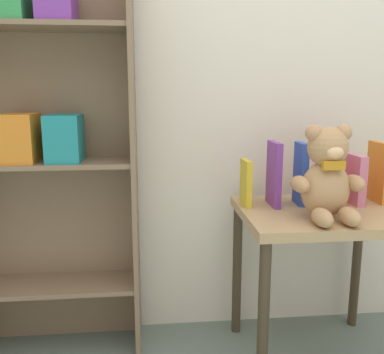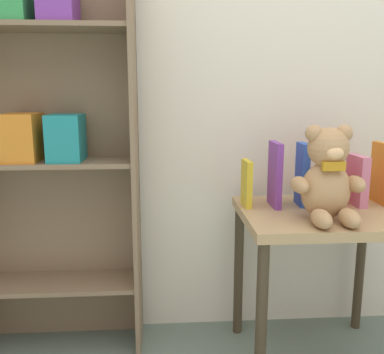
{
  "view_description": "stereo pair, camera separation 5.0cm",
  "coord_description": "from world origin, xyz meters",
  "px_view_note": "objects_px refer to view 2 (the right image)",
  "views": [
    {
      "loc": [
        -0.52,
        -0.53,
        1.07
      ],
      "look_at": [
        -0.37,
        1.04,
        0.75
      ],
      "focal_mm": 40.0,
      "sensor_mm": 36.0,
      "label": 1
    },
    {
      "loc": [
        -0.47,
        -0.53,
        1.07
      ],
      "look_at": [
        -0.37,
        1.04,
        0.75
      ],
      "focal_mm": 40.0,
      "sensor_mm": 36.0,
      "label": 2
    }
  ],
  "objects_px": {
    "book_standing_yellow": "(247,183)",
    "book_standing_pink": "(357,180)",
    "book_standing_purple": "(275,174)",
    "book_standing_red": "(328,178)",
    "display_table": "(321,236)",
    "book_standing_blue": "(302,174)",
    "book_standing_orange": "(382,173)",
    "teddy_bear": "(328,178)",
    "bookshelf_side": "(48,138)"
  },
  "relations": [
    {
      "from": "book_standing_yellow",
      "to": "book_standing_pink",
      "type": "xyz_separation_m",
      "value": [
        0.44,
        -0.01,
        0.01
      ]
    },
    {
      "from": "book_standing_purple",
      "to": "book_standing_red",
      "type": "bearing_deg",
      "value": 4.32
    },
    {
      "from": "display_table",
      "to": "book_standing_blue",
      "type": "height_order",
      "value": "book_standing_blue"
    },
    {
      "from": "book_standing_red",
      "to": "book_standing_pink",
      "type": "distance_m",
      "value": 0.11
    },
    {
      "from": "book_standing_yellow",
      "to": "book_standing_purple",
      "type": "height_order",
      "value": "book_standing_purple"
    },
    {
      "from": "book_standing_pink",
      "to": "book_standing_orange",
      "type": "distance_m",
      "value": 0.11
    },
    {
      "from": "book_standing_yellow",
      "to": "book_standing_orange",
      "type": "distance_m",
      "value": 0.55
    },
    {
      "from": "book_standing_yellow",
      "to": "book_standing_orange",
      "type": "relative_size",
      "value": 0.75
    },
    {
      "from": "display_table",
      "to": "teddy_bear",
      "type": "bearing_deg",
      "value": -106.4
    },
    {
      "from": "book_standing_pink",
      "to": "display_table",
      "type": "bearing_deg",
      "value": -154.7
    },
    {
      "from": "bookshelf_side",
      "to": "book_standing_pink",
      "type": "relative_size",
      "value": 8.0
    },
    {
      "from": "teddy_bear",
      "to": "book_standing_blue",
      "type": "relative_size",
      "value": 1.35
    },
    {
      "from": "display_table",
      "to": "book_standing_orange",
      "type": "xyz_separation_m",
      "value": [
        0.27,
        0.11,
        0.22
      ]
    },
    {
      "from": "display_table",
      "to": "book_standing_purple",
      "type": "bearing_deg",
      "value": 152.29
    },
    {
      "from": "display_table",
      "to": "book_standing_blue",
      "type": "distance_m",
      "value": 0.25
    },
    {
      "from": "book_standing_blue",
      "to": "book_standing_orange",
      "type": "height_order",
      "value": "book_standing_blue"
    },
    {
      "from": "bookshelf_side",
      "to": "teddy_bear",
      "type": "relative_size",
      "value": 4.76
    },
    {
      "from": "book_standing_yellow",
      "to": "book_standing_pink",
      "type": "relative_size",
      "value": 0.92
    },
    {
      "from": "book_standing_pink",
      "to": "book_standing_red",
      "type": "bearing_deg",
      "value": 169.0
    },
    {
      "from": "book_standing_red",
      "to": "book_standing_pink",
      "type": "relative_size",
      "value": 1.07
    },
    {
      "from": "display_table",
      "to": "bookshelf_side",
      "type": "bearing_deg",
      "value": 169.09
    },
    {
      "from": "book_standing_purple",
      "to": "book_standing_pink",
      "type": "bearing_deg",
      "value": -0.13
    },
    {
      "from": "teddy_bear",
      "to": "book_standing_pink",
      "type": "bearing_deg",
      "value": 44.22
    },
    {
      "from": "book_standing_yellow",
      "to": "book_standing_purple",
      "type": "bearing_deg",
      "value": -4.87
    },
    {
      "from": "book_standing_red",
      "to": "bookshelf_side",
      "type": "bearing_deg",
      "value": 176.69
    },
    {
      "from": "teddy_bear",
      "to": "book_standing_yellow",
      "type": "distance_m",
      "value": 0.32
    },
    {
      "from": "book_standing_yellow",
      "to": "book_standing_blue",
      "type": "distance_m",
      "value": 0.22
    },
    {
      "from": "book_standing_blue",
      "to": "book_standing_red",
      "type": "xyz_separation_m",
      "value": [
        0.11,
        0.01,
        -0.02
      ]
    },
    {
      "from": "book_standing_orange",
      "to": "teddy_bear",
      "type": "bearing_deg",
      "value": -144.91
    },
    {
      "from": "display_table",
      "to": "book_standing_pink",
      "type": "distance_m",
      "value": 0.27
    },
    {
      "from": "bookshelf_side",
      "to": "display_table",
      "type": "height_order",
      "value": "bookshelf_side"
    },
    {
      "from": "bookshelf_side",
      "to": "display_table",
      "type": "xyz_separation_m",
      "value": [
        1.06,
        -0.2,
        -0.36
      ]
    },
    {
      "from": "book_standing_red",
      "to": "book_standing_orange",
      "type": "relative_size",
      "value": 0.87
    },
    {
      "from": "bookshelf_side",
      "to": "book_standing_purple",
      "type": "height_order",
      "value": "bookshelf_side"
    },
    {
      "from": "display_table",
      "to": "book_standing_pink",
      "type": "xyz_separation_m",
      "value": [
        0.16,
        0.08,
        0.2
      ]
    },
    {
      "from": "teddy_bear",
      "to": "book_standing_orange",
      "type": "bearing_deg",
      "value": 34.71
    },
    {
      "from": "teddy_bear",
      "to": "book_standing_yellow",
      "type": "height_order",
      "value": "teddy_bear"
    },
    {
      "from": "book_standing_orange",
      "to": "book_standing_purple",
      "type": "bearing_deg",
      "value": -177.2
    },
    {
      "from": "teddy_bear",
      "to": "book_standing_orange",
      "type": "distance_m",
      "value": 0.37
    },
    {
      "from": "teddy_bear",
      "to": "book_standing_blue",
      "type": "bearing_deg",
      "value": 96.73
    },
    {
      "from": "book_standing_blue",
      "to": "bookshelf_side",
      "type": "bearing_deg",
      "value": 175.88
    },
    {
      "from": "book_standing_purple",
      "to": "book_standing_yellow",
      "type": "bearing_deg",
      "value": 178.16
    },
    {
      "from": "book_standing_pink",
      "to": "book_standing_blue",
      "type": "bearing_deg",
      "value": 176.21
    },
    {
      "from": "book_standing_yellow",
      "to": "book_standing_pink",
      "type": "bearing_deg",
      "value": -3.59
    },
    {
      "from": "teddy_bear",
      "to": "book_standing_red",
      "type": "height_order",
      "value": "teddy_bear"
    },
    {
      "from": "bookshelf_side",
      "to": "book_standing_red",
      "type": "relative_size",
      "value": 7.48
    },
    {
      "from": "bookshelf_side",
      "to": "book_standing_blue",
      "type": "relative_size",
      "value": 6.41
    },
    {
      "from": "display_table",
      "to": "book_standing_purple",
      "type": "distance_m",
      "value": 0.29
    },
    {
      "from": "book_standing_orange",
      "to": "book_standing_yellow",
      "type": "bearing_deg",
      "value": -178.11
    },
    {
      "from": "bookshelf_side",
      "to": "book_standing_orange",
      "type": "xyz_separation_m",
      "value": [
        1.33,
        -0.1,
        -0.14
      ]
    }
  ]
}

